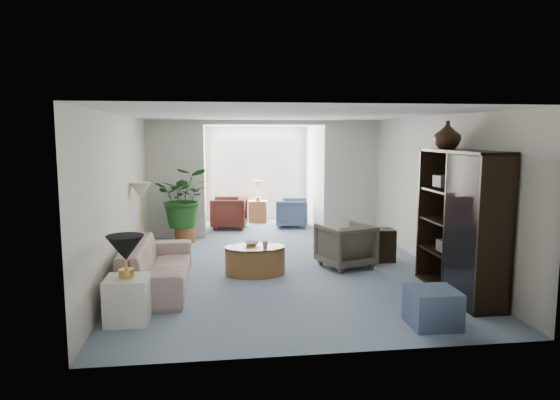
{
  "coord_description": "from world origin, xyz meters",
  "views": [
    {
      "loc": [
        -1.12,
        -7.73,
        2.21
      ],
      "look_at": [
        0.0,
        0.6,
        1.1
      ],
      "focal_mm": 32.24,
      "sensor_mm": 36.0,
      "label": 1
    }
  ],
  "objects": [
    {
      "name": "back_pier_left",
      "position": [
        -1.9,
        3.0,
        1.25
      ],
      "size": [
        1.2,
        0.12,
        2.5
      ],
      "primitive_type": "cube",
      "color": "silver",
      "rests_on": "ground"
    },
    {
      "name": "sunroom_floor",
      "position": [
        0.0,
        4.1,
        0.0
      ],
      "size": [
        2.6,
        2.6,
        0.0
      ],
      "primitive_type": "plane",
      "color": "#8093AA",
      "rests_on": "ground"
    },
    {
      "name": "entertainment_cabinet",
      "position": [
        2.23,
        -1.35,
        1.0
      ],
      "size": [
        0.48,
        1.79,
        1.99
      ],
      "primitive_type": "cube",
      "color": "black",
      "rests_on": "ground"
    },
    {
      "name": "plant_pot",
      "position": [
        -1.7,
        2.54,
        0.16
      ],
      "size": [
        0.4,
        0.4,
        0.32
      ],
      "primitive_type": "cylinder",
      "color": "brown",
      "rests_on": "ground"
    },
    {
      "name": "sunroom_table",
      "position": [
        -0.01,
        4.72,
        0.27
      ],
      "size": [
        0.49,
        0.41,
        0.54
      ],
      "primitive_type": "cube",
      "rotation": [
        0.0,
        0.0,
        -0.16
      ],
      "color": "brown",
      "rests_on": "ground"
    },
    {
      "name": "floor",
      "position": [
        0.0,
        0.0,
        0.0
      ],
      "size": [
        6.0,
        6.0,
        0.0
      ],
      "primitive_type": "plane",
      "color": "#8093AA",
      "rests_on": "ground"
    },
    {
      "name": "sofa",
      "position": [
        -1.94,
        -0.48,
        0.33
      ],
      "size": [
        0.89,
        2.26,
        0.66
      ],
      "primitive_type": "imported",
      "rotation": [
        0.0,
        0.0,
        1.57
      ],
      "color": "#B4A998",
      "rests_on": "ground"
    },
    {
      "name": "window_pane",
      "position": [
        0.0,
        5.18,
        1.4
      ],
      "size": [
        2.2,
        0.02,
        1.5
      ],
      "primitive_type": "cube",
      "color": "white"
    },
    {
      "name": "sunroom_chair_maroon",
      "position": [
        -0.76,
        3.97,
        0.37
      ],
      "size": [
        0.92,
        0.9,
        0.74
      ],
      "primitive_type": "imported",
      "rotation": [
        0.0,
        0.0,
        -1.73
      ],
      "color": "maroon",
      "rests_on": "ground"
    },
    {
      "name": "side_table_dark",
      "position": [
        1.75,
        0.55,
        0.28
      ],
      "size": [
        0.48,
        0.38,
        0.57
      ],
      "primitive_type": "cube",
      "rotation": [
        0.0,
        0.0,
        -0.01
      ],
      "color": "black",
      "rests_on": "ground"
    },
    {
      "name": "coffee_cup",
      "position": [
        -0.33,
        -0.11,
        0.5
      ],
      "size": [
        0.13,
        0.13,
        0.09
      ],
      "primitive_type": "imported",
      "rotation": [
        0.0,
        0.0,
        0.31
      ],
      "color": "#B8B3A1",
      "rests_on": "coffee_table"
    },
    {
      "name": "table_lamp",
      "position": [
        -2.14,
        -1.83,
        0.89
      ],
      "size": [
        0.44,
        0.44,
        0.3
      ],
      "primitive_type": "cone",
      "color": "black",
      "rests_on": "end_table"
    },
    {
      "name": "back_header",
      "position": [
        0.0,
        3.0,
        2.45
      ],
      "size": [
        2.6,
        0.12,
        0.1
      ],
      "primitive_type": "cube",
      "color": "silver",
      "rests_on": "back_pier_left"
    },
    {
      "name": "shelf_clutter",
      "position": [
        2.18,
        -1.46,
        1.09
      ],
      "size": [
        0.3,
        1.09,
        1.06
      ],
      "color": "#312D26",
      "rests_on": "entertainment_cabinet"
    },
    {
      "name": "floor_lamp",
      "position": [
        -2.33,
        0.99,
        1.25
      ],
      "size": [
        0.36,
        0.36,
        0.28
      ],
      "primitive_type": "cone",
      "color": "beige",
      "rests_on": "ground"
    },
    {
      "name": "wingback_chair",
      "position": [
        1.05,
        0.25,
        0.37
      ],
      "size": [
        1.0,
        1.02,
        0.73
      ],
      "primitive_type": "imported",
      "rotation": [
        0.0,
        0.0,
        3.48
      ],
      "color": "#625B4D",
      "rests_on": "ground"
    },
    {
      "name": "back_pier_right",
      "position": [
        1.9,
        3.0,
        1.25
      ],
      "size": [
        1.2,
        0.12,
        2.5
      ],
      "primitive_type": "cube",
      "color": "silver",
      "rests_on": "ground"
    },
    {
      "name": "coffee_table",
      "position": [
        -0.48,
        -0.01,
        0.23
      ],
      "size": [
        1.19,
        1.19,
        0.45
      ],
      "primitive_type": "cylinder",
      "rotation": [
        0.0,
        0.0,
        0.31
      ],
      "color": "brown",
      "rests_on": "ground"
    },
    {
      "name": "house_plant",
      "position": [
        -1.7,
        2.54,
        0.93
      ],
      "size": [
        1.1,
        0.95,
        1.22
      ],
      "primitive_type": "imported",
      "color": "#1F4F1B",
      "rests_on": "plant_pot"
    },
    {
      "name": "coffee_bowl",
      "position": [
        -0.53,
        0.09,
        0.48
      ],
      "size": [
        0.27,
        0.27,
        0.05
      ],
      "primitive_type": "imported",
      "rotation": [
        0.0,
        0.0,
        0.31
      ],
      "color": "silver",
      "rests_on": "coffee_table"
    },
    {
      "name": "framed_picture",
      "position": [
        2.46,
        -0.1,
        1.7
      ],
      "size": [
        0.04,
        0.5,
        0.4
      ],
      "primitive_type": "cube",
      "color": "beige"
    },
    {
      "name": "ottoman",
      "position": [
        1.38,
        -2.42,
        0.22
      ],
      "size": [
        0.56,
        0.56,
        0.43
      ],
      "primitive_type": "cube",
      "rotation": [
        0.0,
        0.0,
        -0.03
      ],
      "color": "#4B5981",
      "rests_on": "ground"
    },
    {
      "name": "end_table",
      "position": [
        -2.14,
        -1.83,
        0.27
      ],
      "size": [
        0.49,
        0.49,
        0.54
      ],
      "primitive_type": "cube",
      "rotation": [
        0.0,
        0.0,
        -0.0
      ],
      "color": "white",
      "rests_on": "ground"
    },
    {
      "name": "sunroom_chair_blue",
      "position": [
        0.74,
        3.97,
        0.34
      ],
      "size": [
        0.85,
        0.83,
        0.68
      ],
      "primitive_type": "imported",
      "rotation": [
        0.0,
        0.0,
        1.42
      ],
      "color": "#4B5981",
      "rests_on": "ground"
    },
    {
      "name": "window_blinds",
      "position": [
        0.0,
        5.15,
        1.4
      ],
      "size": [
        2.2,
        0.02,
        1.5
      ],
      "primitive_type": "cube",
      "color": "white"
    },
    {
      "name": "cabinet_urn",
      "position": [
        2.23,
        -0.85,
        2.19
      ],
      "size": [
        0.38,
        0.38,
        0.4
      ],
      "primitive_type": "imported",
      "color": "black",
      "rests_on": "entertainment_cabinet"
    }
  ]
}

